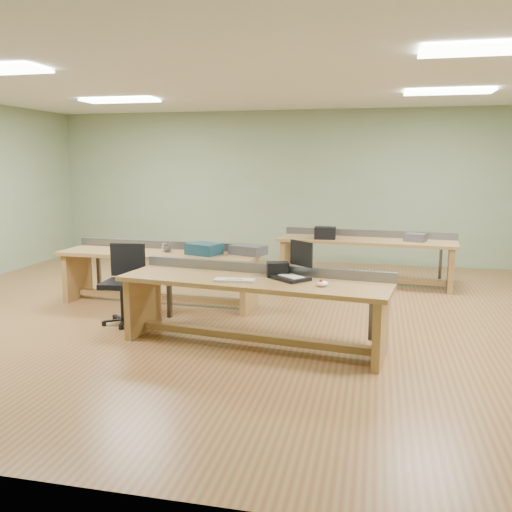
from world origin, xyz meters
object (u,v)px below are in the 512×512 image
camera_bag (278,269)px  task_chair (124,295)px  workbench_back (366,251)px  mug (168,249)px  laptop_base (291,278)px  parts_bin_grey (248,250)px  workbench_mid (160,265)px  drinks_can (164,247)px  parts_bin_teal (204,249)px  workbench_front (254,296)px

camera_bag → task_chair: bearing=155.1°
workbench_back → camera_bag: size_ratio=12.23×
mug → camera_bag: bearing=-35.4°
laptop_base → parts_bin_grey: 1.70m
workbench_mid → drinks_can: (0.06, 0.03, 0.25)m
workbench_back → parts_bin_teal: bearing=-131.8°
workbench_front → camera_bag: (0.23, 0.16, 0.27)m
drinks_can → parts_bin_teal: bearing=-8.6°
workbench_front → workbench_mid: 2.23m
workbench_mid → camera_bag: size_ratio=12.05×
workbench_mid → laptop_base: size_ratio=8.25×
parts_bin_teal → workbench_mid: bearing=174.3°
task_chair → mug: (0.19, 0.99, 0.43)m
workbench_front → task_chair: 1.84m
laptop_base → mug: mug is taller
workbench_mid → drinks_can: drinks_can is taller
workbench_mid → parts_bin_grey: parts_bin_grey is taller
mug → task_chair: bearing=-101.1°
parts_bin_grey → laptop_base: bearing=-60.6°
task_chair → drinks_can: task_chair is taller
camera_bag → parts_bin_teal: camera_bag is taller
camera_bag → workbench_front: bearing=-161.2°
mug → laptop_base: bearing=-35.6°
camera_bag → drinks_can: camera_bag is taller
workbench_back → drinks_can: bearing=-140.2°
workbench_mid → laptop_base: 2.54m
laptop_base → camera_bag: camera_bag is taller
task_chair → laptop_base: bearing=-15.9°
parts_bin_grey → mug: size_ratio=4.12×
drinks_can → camera_bag: bearing=-35.0°
parts_bin_teal → mug: (-0.56, 0.07, -0.03)m
workbench_mid → workbench_back: 3.41m
workbench_front → drinks_can: 2.22m
camera_bag → mug: 2.22m
laptop_base → parts_bin_teal: (-1.43, 1.35, 0.06)m
workbench_mid → task_chair: bearing=-92.3°
workbench_back → drinks_can: 3.36m
task_chair → parts_bin_teal: size_ratio=2.28×
drinks_can → workbench_front: bearing=-42.0°
laptop_base → parts_bin_teal: 1.96m
laptop_base → mug: bearing=-174.7°
laptop_base → parts_bin_grey: bearing=160.3°
camera_bag → parts_bin_grey: bearing=99.6°
parts_bin_teal → parts_bin_grey: 0.61m
workbench_back → camera_bag: bearing=-100.2°
task_chair → mug: bearing=74.2°
workbench_front → laptop_base: workbench_front is taller
camera_bag → task_chair: 2.08m
workbench_front → workbench_back: same height
laptop_base → camera_bag: bearing=-176.5°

